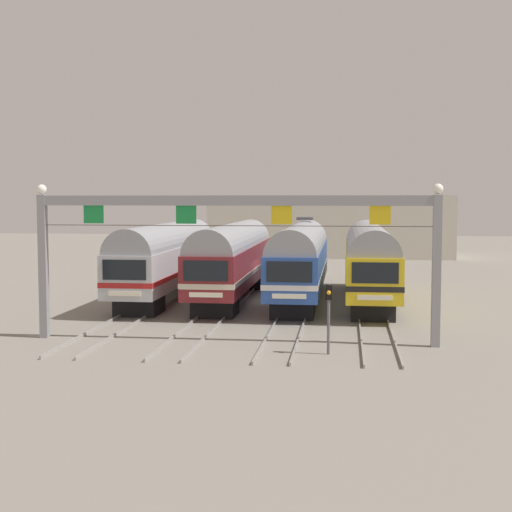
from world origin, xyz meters
TOP-DOWN VIEW (x-y plane):
  - ground_plane at (0.00, 0.00)m, footprint 160.00×160.00m
  - track_bed at (-0.00, 17.00)m, footprint 14.17×70.00m
  - commuter_train_stainless at (-6.33, -0.01)m, footprint 2.88×18.06m
  - commuter_train_maroon at (-2.11, -0.01)m, footprint 2.88×18.06m
  - commuter_train_blue at (2.11, -0.00)m, footprint 2.88×18.06m
  - commuter_train_yellow at (6.33, -0.01)m, footprint 2.88×18.06m
  - catenary_gantry at (0.00, -13.50)m, footprint 17.90×0.44m
  - yard_signal_mast at (4.22, -15.60)m, footprint 0.28×0.35m
  - maintenance_building at (3.20, 36.15)m, footprint 25.74×10.00m

SIDE VIEW (x-z plane):
  - ground_plane at x=0.00m, z-range 0.00..0.00m
  - track_bed at x=0.00m, z-range 0.00..0.15m
  - yard_signal_mast at x=4.22m, z-range 0.58..3.48m
  - commuter_train_stainless at x=-6.33m, z-range 0.30..5.07m
  - commuter_train_maroon at x=-2.11m, z-range 0.30..5.07m
  - commuter_train_yellow at x=6.33m, z-range 0.30..5.07m
  - commuter_train_blue at x=2.11m, z-range 0.16..5.21m
  - maintenance_building at x=3.20m, z-range 0.00..6.62m
  - catenary_gantry at x=0.00m, z-range 1.64..8.61m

